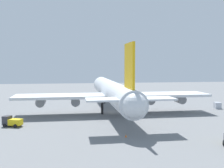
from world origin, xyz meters
The scene contains 6 objects.
ground_plane centered at (0.00, 0.00, 0.00)m, with size 241.72×241.72×0.00m, color slate.
cargo_airplane centered at (-0.35, 0.00, 5.95)m, with size 60.43×53.94×18.20m.
pushback_tractor centered at (-14.64, 24.91, 1.15)m, with size 3.45×4.61×2.35m.
cargo_container_fore centered at (1.25, -33.78, 0.97)m, with size 2.76×2.24×1.94m.
safety_cone_nose centered at (27.19, -0.89, 0.37)m, with size 0.51×0.51×0.73m, color orange.
safety_cone_tail centered at (-27.19, 1.50, 0.28)m, with size 0.39×0.39×0.55m, color orange.
Camera 1 is at (-76.68, 11.82, 13.89)m, focal length 43.23 mm.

